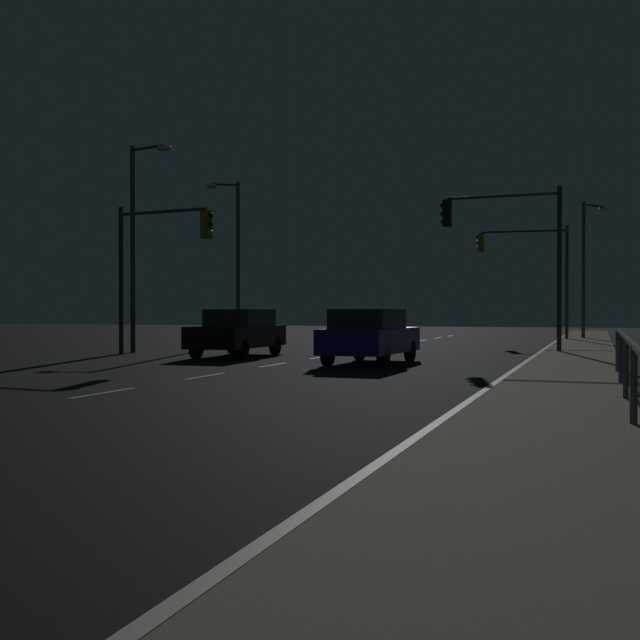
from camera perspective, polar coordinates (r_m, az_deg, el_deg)
The scene contains 13 objects.
ground_plane at distance 22.66m, azimuth -2.91°, elevation -3.18°, with size 112.00×112.00×0.00m, color black.
sidewalk_right at distance 20.98m, azimuth 17.64°, elevation -3.33°, with size 2.35×77.00×0.14m, color gray.
lane_markings_center at distance 25.93m, azimuth 0.03°, elevation -2.69°, with size 0.14×50.00×0.01m.
lane_edge_line at distance 26.05m, azimuth 14.83°, elevation -2.69°, with size 0.14×53.00×0.01m.
car at distance 22.94m, azimuth 3.60°, elevation -1.08°, with size 1.95×4.45×1.57m.
car_oncoming at distance 26.71m, azimuth -5.89°, elevation -0.84°, with size 1.90×4.43×1.57m.
traffic_light_near_right at distance 41.84m, azimuth 14.63°, elevation 4.26°, with size 4.56×0.55×5.69m.
traffic_light_mid_right at distance 28.07m, azimuth -11.38°, elevation 5.02°, with size 3.95×0.70×5.19m.
traffic_light_far_right at distance 28.84m, azimuth 13.26°, elevation 5.86°, with size 4.23×0.37×5.68m.
street_lamp_corner at distance 43.56m, azimuth 18.61°, elevation 4.38°, with size 1.36×1.60×7.02m.
street_lamp_mid_block at distance 37.53m, azimuth -6.22°, elevation 5.18°, with size 1.38×0.99×7.56m.
street_lamp_far_end at distance 29.68m, azimuth -12.88°, elevation 6.39°, with size 1.90×0.64×7.51m.
barrier_fence at distance 10.40m, azimuth 21.55°, elevation -2.91°, with size 0.09×17.99×0.98m.
Camera 1 is at (8.57, -3.43, 1.51)m, focal length 44.69 mm.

